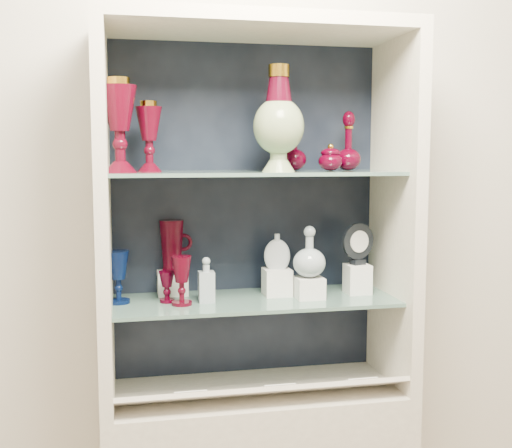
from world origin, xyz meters
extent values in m
cube|color=silver|center=(0.00, 1.75, 1.40)|extent=(3.50, 0.02, 2.80)
cube|color=black|center=(0.00, 1.72, 1.32)|extent=(0.98, 0.02, 1.15)
cube|color=beige|center=(-0.48, 1.53, 1.32)|extent=(0.04, 0.40, 1.15)
cube|color=beige|center=(0.48, 1.53, 1.32)|extent=(0.04, 0.40, 1.15)
cube|color=beige|center=(0.00, 1.53, 1.92)|extent=(1.00, 0.40, 0.04)
cube|color=slate|center=(0.00, 1.55, 1.04)|extent=(0.92, 0.34, 0.01)
cube|color=slate|center=(0.00, 1.55, 1.46)|extent=(0.92, 0.34, 0.01)
cube|color=beige|center=(0.00, 1.42, 0.78)|extent=(0.92, 0.17, 0.09)
cube|color=white|center=(0.32, 1.42, 0.80)|extent=(0.10, 0.06, 0.03)
cube|color=white|center=(0.05, 1.42, 0.80)|extent=(0.10, 0.06, 0.03)
cube|color=white|center=(-0.23, 1.42, 0.80)|extent=(0.10, 0.06, 0.03)
cube|color=silver|center=(-0.26, 1.67, 1.09)|extent=(0.10, 0.10, 0.08)
cube|color=silver|center=(0.08, 1.58, 1.09)|extent=(0.09, 0.09, 0.09)
cube|color=silver|center=(0.18, 1.52, 1.08)|extent=(0.09, 0.09, 0.07)
cube|color=silver|center=(0.36, 1.55, 1.10)|extent=(0.08, 0.08, 0.10)
camera|label=1|loc=(-0.42, -0.49, 1.53)|focal=45.00mm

